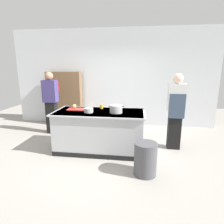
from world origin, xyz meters
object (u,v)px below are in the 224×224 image
(onion, at_px, (74,106))
(person_chef, at_px, (176,110))
(stock_pot, at_px, (116,109))
(trash_bin, at_px, (145,159))
(juice_cup, at_px, (101,107))
(person_guest, at_px, (51,102))
(mixing_bowl, at_px, (88,110))
(bookshelf, at_px, (65,99))

(onion, xyz_separation_m, person_chef, (2.29, 0.17, -0.05))
(stock_pot, height_order, trash_bin, stock_pot)
(juice_cup, height_order, person_guest, person_guest)
(person_chef, bearing_deg, stock_pot, 121.01)
(stock_pot, distance_m, mixing_bowl, 0.59)
(person_chef, bearing_deg, juice_cup, 106.10)
(mixing_bowl, xyz_separation_m, person_guest, (-1.36, 1.08, -0.04))
(onion, height_order, juice_cup, onion)
(onion, bearing_deg, bookshelf, 118.26)
(onion, xyz_separation_m, mixing_bowl, (0.41, -0.28, -0.02))
(stock_pot, xyz_separation_m, juice_cup, (-0.38, 0.34, -0.03))
(stock_pot, bearing_deg, mixing_bowl, -173.84)
(juice_cup, distance_m, person_chef, 1.68)
(stock_pot, relative_size, bookshelf, 0.19)
(onion, bearing_deg, person_guest, 139.97)
(onion, relative_size, trash_bin, 0.16)
(person_guest, bearing_deg, bookshelf, 166.94)
(person_guest, bearing_deg, trash_bin, 45.63)
(mixing_bowl, distance_m, person_guest, 1.73)
(mixing_bowl, bearing_deg, stock_pot, 6.16)
(onion, xyz_separation_m, stock_pot, (0.99, -0.21, 0.01))
(onion, height_order, stock_pot, stock_pot)
(juice_cup, height_order, trash_bin, juice_cup)
(trash_bin, height_order, person_guest, person_guest)
(bookshelf, bearing_deg, trash_bin, -47.22)
(onion, bearing_deg, juice_cup, 11.44)
(person_chef, bearing_deg, onion, 108.74)
(juice_cup, xyz_separation_m, trash_bin, (1.00, -1.18, -0.66))
(trash_bin, height_order, person_chef, person_chef)
(juice_cup, relative_size, person_chef, 0.06)
(mixing_bowl, xyz_separation_m, juice_cup, (0.21, 0.40, 0.00))
(person_chef, bearing_deg, trash_bin, 165.25)
(onion, distance_m, stock_pot, 1.02)
(stock_pot, bearing_deg, onion, 167.86)
(person_chef, distance_m, person_guest, 3.30)
(person_guest, bearing_deg, person_chef, 70.57)
(mixing_bowl, bearing_deg, person_chef, 13.46)
(onion, distance_m, bookshelf, 1.87)
(person_guest, bearing_deg, juice_cup, 58.13)
(trash_bin, relative_size, bookshelf, 0.35)
(trash_bin, bearing_deg, bookshelf, 132.78)
(juice_cup, bearing_deg, trash_bin, -49.69)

